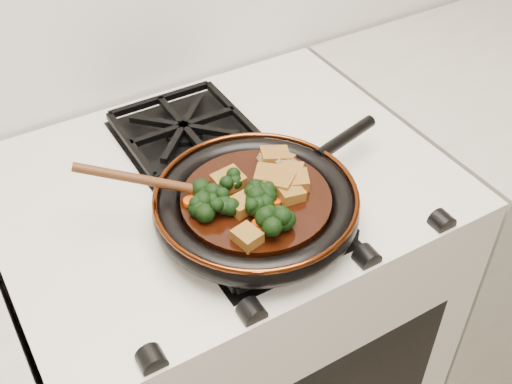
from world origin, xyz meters
TOP-DOWN VIEW (x-y plane):
  - stove at (0.00, 1.69)m, footprint 0.76×0.60m
  - burner_grate_front at (0.00, 1.55)m, footprint 0.23×0.23m
  - burner_grate_back at (0.00, 1.83)m, footprint 0.23×0.23m
  - skillet at (-0.00, 1.56)m, footprint 0.44×0.32m
  - braising_sauce at (-0.00, 1.56)m, footprint 0.23×0.23m
  - tofu_cube_0 at (0.06, 1.55)m, footprint 0.05×0.05m
  - tofu_cube_1 at (-0.04, 1.55)m, footprint 0.05×0.04m
  - tofu_cube_2 at (0.07, 1.57)m, footprint 0.05×0.05m
  - tofu_cube_3 at (-0.03, 1.61)m, footprint 0.05×0.04m
  - tofu_cube_4 at (-0.06, 1.49)m, footprint 0.04×0.04m
  - tofu_cube_5 at (0.04, 1.53)m, footprint 0.04×0.04m
  - tofu_cube_6 at (0.07, 1.62)m, footprint 0.06×0.06m
  - tofu_cube_7 at (0.07, 1.61)m, footprint 0.05×0.05m
  - tofu_cube_8 at (0.03, 1.58)m, footprint 0.06×0.06m
  - tofu_cube_9 at (0.04, 1.56)m, footprint 0.06×0.06m
  - broccoli_floret_0 at (-0.01, 1.55)m, footprint 0.06×0.06m
  - broccoli_floret_1 at (0.00, 1.55)m, footprint 0.06×0.06m
  - broccoli_floret_2 at (-0.02, 1.49)m, footprint 0.08×0.07m
  - broccoli_floret_3 at (-0.07, 1.60)m, footprint 0.07×0.07m
  - broccoli_floret_4 at (-0.02, 1.53)m, footprint 0.08×0.08m
  - broccoli_floret_5 at (-0.10, 1.56)m, footprint 0.09×0.09m
  - broccoli_floret_6 at (-0.03, 1.60)m, footprint 0.08×0.07m
  - broccoli_floret_7 at (-0.02, 1.49)m, footprint 0.09×0.09m
  - broccoli_floret_8 at (-0.06, 1.56)m, footprint 0.07×0.07m
  - broccoli_floret_9 at (-0.01, 1.49)m, footprint 0.08×0.08m
  - carrot_coin_0 at (-0.10, 1.60)m, footprint 0.03×0.03m
  - carrot_coin_1 at (0.03, 1.58)m, footprint 0.03×0.03m
  - carrot_coin_2 at (-0.03, 1.50)m, footprint 0.03×0.03m
  - carrot_coin_3 at (0.01, 1.53)m, footprint 0.03×0.03m
  - carrot_coin_4 at (0.06, 1.54)m, footprint 0.03×0.03m
  - mushroom_slice_0 at (0.05, 1.62)m, footprint 0.03×0.03m
  - mushroom_slice_1 at (-0.09, 1.57)m, footprint 0.04×0.04m
  - mushroom_slice_2 at (0.08, 1.58)m, footprint 0.04×0.03m
  - mushroom_slice_3 at (0.07, 1.60)m, footprint 0.03×0.04m
  - wooden_spoon at (-0.11, 1.62)m, footprint 0.13×0.09m

SIDE VIEW (x-z plane):
  - stove at x=0.00m, z-range 0.00..0.90m
  - burner_grate_front at x=0.00m, z-range 0.90..0.93m
  - burner_grate_back at x=0.00m, z-range 0.90..0.93m
  - skillet at x=0.00m, z-range 0.92..0.97m
  - braising_sauce at x=0.00m, z-range 0.94..0.96m
  - carrot_coin_0 at x=-0.10m, z-range 0.96..0.97m
  - carrot_coin_1 at x=0.03m, z-range 0.96..0.97m
  - carrot_coin_2 at x=-0.03m, z-range 0.96..0.97m
  - carrot_coin_3 at x=0.01m, z-range 0.95..0.97m
  - carrot_coin_4 at x=0.06m, z-range 0.96..0.97m
  - mushroom_slice_0 at x=0.05m, z-range 0.95..0.98m
  - mushroom_slice_1 at x=-0.09m, z-range 0.95..0.98m
  - mushroom_slice_2 at x=0.08m, z-range 0.95..0.98m
  - mushroom_slice_3 at x=0.07m, z-range 0.95..0.98m
  - tofu_cube_7 at x=0.07m, z-range 0.96..0.98m
  - tofu_cube_5 at x=0.04m, z-range 0.95..0.98m
  - tofu_cube_4 at x=-0.06m, z-range 0.96..0.98m
  - tofu_cube_2 at x=0.07m, z-range 0.95..0.98m
  - tofu_cube_0 at x=0.06m, z-range 0.96..0.98m
  - tofu_cube_1 at x=-0.04m, z-range 0.96..0.98m
  - tofu_cube_3 at x=-0.03m, z-range 0.95..0.98m
  - tofu_cube_6 at x=0.07m, z-range 0.95..0.98m
  - tofu_cube_8 at x=0.03m, z-range 0.95..0.98m
  - broccoli_floret_1 at x=0.00m, z-range 0.94..0.99m
  - tofu_cube_9 at x=0.04m, z-range 0.95..0.98m
  - broccoli_floret_3 at x=-0.07m, z-range 0.94..1.00m
  - broccoli_floret_0 at x=-0.01m, z-range 0.94..1.00m
  - broccoli_floret_5 at x=-0.10m, z-range 0.93..1.00m
  - broccoli_floret_4 at x=-0.02m, z-range 0.93..1.01m
  - broccoli_floret_6 at x=-0.03m, z-range 0.94..1.00m
  - broccoli_floret_7 at x=-0.02m, z-range 0.94..1.01m
  - broccoli_floret_9 at x=-0.01m, z-range 0.93..1.01m
  - broccoli_floret_2 at x=-0.02m, z-range 0.93..1.01m
  - broccoli_floret_8 at x=-0.06m, z-range 0.93..1.01m
  - wooden_spoon at x=-0.11m, z-range 0.88..1.09m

